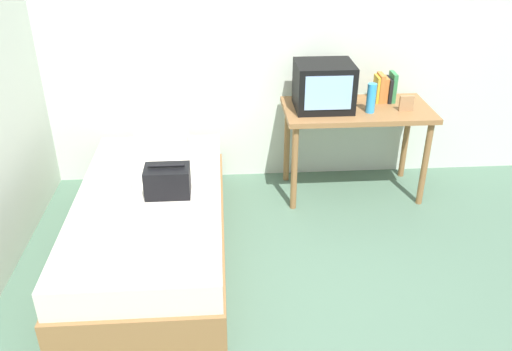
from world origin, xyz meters
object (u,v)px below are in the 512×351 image
at_px(tv, 324,86).
at_px(remote_silver, 129,186).
at_px(bed, 152,224).
at_px(folded_towel, 160,245).
at_px(pillow, 161,143).
at_px(picture_frame, 406,103).
at_px(desk, 356,119).
at_px(remote_dark, 175,241).
at_px(handbag, 168,181).
at_px(water_bottle, 371,98).
at_px(book_row, 385,88).
at_px(magazine, 122,229).

bearing_deg(tv, remote_silver, -156.11).
relative_size(bed, folded_towel, 7.14).
bearing_deg(pillow, folded_towel, -85.38).
distance_m(picture_frame, pillow, 1.93).
bearing_deg(desk, remote_silver, -159.91).
xyz_separation_m(pillow, remote_silver, (-0.18, -0.57, -0.05)).
height_order(picture_frame, remote_silver, picture_frame).
bearing_deg(picture_frame, folded_towel, -144.46).
xyz_separation_m(tv, pillow, (-1.27, -0.07, -0.41)).
bearing_deg(tv, pillow, -176.71).
relative_size(desk, remote_dark, 7.44).
distance_m(tv, remote_dark, 1.77).
height_order(bed, handbag, handbag).
distance_m(pillow, handbag, 0.69).
bearing_deg(tv, desk, -2.14).
xyz_separation_m(tv, remote_silver, (-1.45, -0.64, -0.47)).
distance_m(water_bottle, remote_silver, 1.92).
bearing_deg(bed, desk, 25.36).
bearing_deg(folded_towel, bed, 102.29).
bearing_deg(picture_frame, book_row, 115.41).
xyz_separation_m(desk, remote_dark, (-1.37, -1.31, -0.19)).
relative_size(bed, tv, 4.55).
xyz_separation_m(bed, magazine, (-0.11, -0.40, 0.24)).
relative_size(desk, tv, 2.64).
bearing_deg(handbag, remote_silver, 158.91).
height_order(book_row, pillow, book_row).
bearing_deg(picture_frame, remote_silver, -165.50).
bearing_deg(bed, book_row, 25.86).
bearing_deg(tv, picture_frame, -9.29).
xyz_separation_m(desk, magazine, (-1.70, -1.15, -0.20)).
distance_m(tv, pillow, 1.34).
bearing_deg(tv, remote_dark, -129.54).
height_order(picture_frame, magazine, picture_frame).
distance_m(handbag, remote_dark, 0.58).
relative_size(bed, water_bottle, 8.77).
xyz_separation_m(magazine, remote_dark, (0.33, -0.16, 0.01)).
bearing_deg(book_row, picture_frame, -64.59).
xyz_separation_m(remote_dark, folded_towel, (-0.08, -0.07, 0.03)).
bearing_deg(handbag, remote_dark, -81.99).
height_order(bed, picture_frame, picture_frame).
bearing_deg(remote_silver, folded_towel, -69.11).
height_order(remote_dark, folded_towel, folded_towel).
bearing_deg(handbag, book_row, 27.41).
bearing_deg(picture_frame, water_bottle, -178.16).
bearing_deg(remote_silver, water_bottle, 16.41).
bearing_deg(book_row, folded_towel, -138.13).
relative_size(pillow, folded_towel, 1.48).
relative_size(handbag, folded_towel, 1.07).
height_order(water_bottle, book_row, book_row).
xyz_separation_m(tv, picture_frame, (0.63, -0.10, -0.12)).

